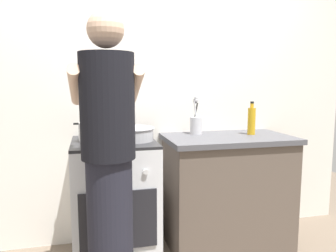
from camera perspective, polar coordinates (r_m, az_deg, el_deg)
The scene contains 8 objects.
back_wall at distance 2.80m, azimuth 1.15°, elevation 6.18°, with size 3.20×0.10×2.50m.
countertop at distance 2.72m, azimuth 10.32°, elevation -11.09°, with size 1.00×0.60×0.90m.
stove_range at distance 2.51m, azimuth -9.29°, elevation -12.76°, with size 0.60×0.62×0.90m.
pot at distance 2.39m, azimuth -12.93°, elevation -1.02°, with size 0.28×0.21×0.14m.
mixing_bowl at distance 2.38m, azimuth -6.15°, elevation -1.28°, with size 0.31×0.31×0.10m.
utensil_crock at distance 2.67m, azimuth 4.95°, elevation 0.46°, with size 0.10×0.10×0.32m.
oil_bottle at distance 2.73m, azimuth 14.47°, elevation 0.95°, with size 0.06×0.06×0.27m.
person at distance 1.86m, azimuth -10.36°, elevation -6.75°, with size 0.41×0.50×1.70m.
Camera 1 is at (-0.51, -2.20, 1.32)m, focal length 34.68 mm.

